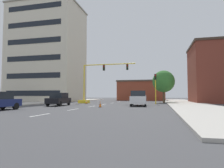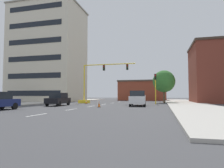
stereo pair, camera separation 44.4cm
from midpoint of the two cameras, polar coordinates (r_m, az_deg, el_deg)
The scene contains 19 objects.
ground_plane at distance 27.75m, azimuth -3.49°, elevation -6.20°, with size 160.00×160.00×0.00m, color #424244.
sidewalk_left at distance 40.30m, azimuth -17.10°, elevation -5.05°, with size 6.00×56.00×0.14m, color #B2ADA3.
sidewalk_right at distance 34.64m, azimuth 21.10°, elevation -5.29°, with size 6.00×56.00×0.14m, color #B2ADA3.
lane_stripe_seg_0 at distance 15.08m, azimuth -20.20°, elevation -8.47°, with size 0.16×2.40×0.01m, color silver.
lane_stripe_seg_1 at distance 19.84m, azimuth -11.09°, elevation -7.31°, with size 0.16×2.40×0.01m, color silver.
lane_stripe_seg_2 at distance 24.91m, azimuth -5.61°, elevation -6.52°, with size 0.16×2.40×0.01m, color silver.
lane_stripe_seg_3 at distance 30.14m, azimuth -2.02°, elevation -5.97°, with size 0.16×2.40×0.01m, color silver.
lane_stripe_seg_4 at distance 35.44m, azimuth 0.50°, elevation -5.56°, with size 0.16×2.40×0.01m, color silver.
lane_stripe_seg_5 at distance 40.80m, azimuth 2.36°, elevation -5.26°, with size 0.16×2.40×0.01m, color silver.
building_tall_left at distance 48.57m, azimuth -17.82°, elevation 8.28°, with size 15.66×11.11×22.01m.
building_brick_center at distance 54.65m, azimuth 9.20°, elevation -1.88°, with size 12.76×8.37×5.39m.
building_row_right at distance 41.34m, azimuth 30.28°, elevation 2.80°, with size 11.44×10.59×10.92m.
traffic_signal_gantry at distance 34.50m, azimuth -5.71°, elevation -1.79°, with size 10.06×1.20×6.83m.
traffic_light_pole_right at distance 31.81m, azimuth 12.96°, elevation 0.61°, with size 0.32×0.47×4.80m.
tree_right_mid at distance 37.36m, azimuth 15.27°, elevation 0.74°, with size 4.07×4.07×6.01m.
pickup_truck_white at distance 26.45m, azimuth 8.03°, elevation -4.21°, with size 2.38×5.53×1.99m.
sedan_black_near_left at distance 27.41m, azimuth -14.93°, elevation -4.28°, with size 2.28×4.66×1.74m.
traffic_cone_roadside_a at distance 32.53m, azimuth -7.11°, elevation -5.21°, with size 0.36×0.36×0.63m.
traffic_cone_roadside_b at distance 23.12m, azimuth -3.25°, elevation -5.89°, with size 0.36×0.36×0.74m.
Camera 2 is at (8.70, -26.33, 1.42)m, focal length 31.28 mm.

